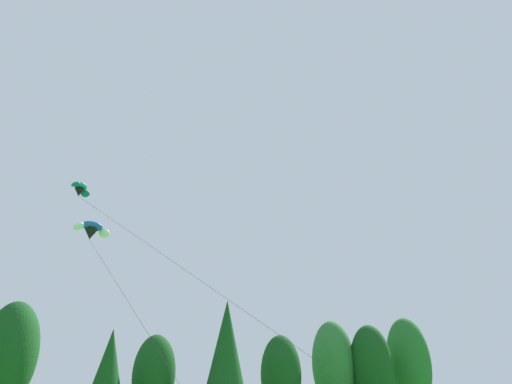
% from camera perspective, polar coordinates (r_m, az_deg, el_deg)
% --- Properties ---
extents(treeline_tree_e, '(5.19, 5.19, 12.55)m').
position_cam_1_polar(treeline_tree_e, '(50.41, -28.45, -17.42)').
color(treeline_tree_e, '#472D19').
rests_on(treeline_tree_e, ground_plane).
extents(treeline_tree_f, '(4.02, 4.02, 10.98)m').
position_cam_1_polar(treeline_tree_f, '(52.94, -17.90, -20.26)').
color(treeline_tree_f, '#472D19').
rests_on(treeline_tree_f, ground_plane).
extents(treeline_tree_g, '(4.79, 4.79, 11.08)m').
position_cam_1_polar(treeline_tree_g, '(56.52, -12.59, -21.31)').
color(treeline_tree_g, '#472D19').
rests_on(treeline_tree_g, ground_plane).
extents(treeline_tree_h, '(4.88, 4.88, 14.91)m').
position_cam_1_polar(treeline_tree_h, '(54.94, -3.74, -18.94)').
color(treeline_tree_h, '#472D19').
rests_on(treeline_tree_h, ground_plane).
extents(treeline_tree_i, '(4.98, 4.98, 11.79)m').
position_cam_1_polar(treeline_tree_i, '(60.44, 3.13, -21.70)').
color(treeline_tree_i, '#472D19').
rests_on(treeline_tree_i, ground_plane).
extents(treeline_tree_j, '(5.69, 5.69, 14.42)m').
position_cam_1_polar(treeline_tree_j, '(66.07, 9.61, -20.39)').
color(treeline_tree_j, '#472D19').
rests_on(treeline_tree_j, ground_plane).
extents(treeline_tree_k, '(5.51, 5.51, 13.74)m').
position_cam_1_polar(treeline_tree_k, '(66.23, 14.19, -20.37)').
color(treeline_tree_k, '#472D19').
rests_on(treeline_tree_k, ground_plane).
extents(treeline_tree_l, '(5.97, 5.97, 15.44)m').
position_cam_1_polar(treeline_tree_l, '(71.84, 18.47, -19.43)').
color(treeline_tree_l, '#472D19').
rests_on(treeline_tree_l, ground_plane).
extents(parafoil_kite_high_blue_white, '(5.88, 9.92, 11.42)m').
position_cam_1_polar(parafoil_kite_high_blue_white, '(29.03, -19.77, -4.47)').
color(parafoil_kite_high_blue_white, blue).
extents(parafoil_kite_mid_teal, '(12.89, 18.48, 15.56)m').
position_cam_1_polar(parafoil_kite_mid_teal, '(33.96, -20.97, 0.29)').
color(parafoil_kite_mid_teal, teal).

